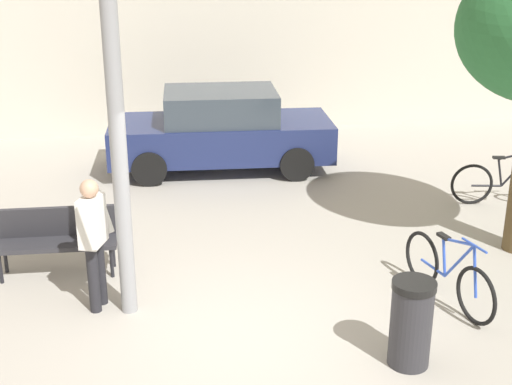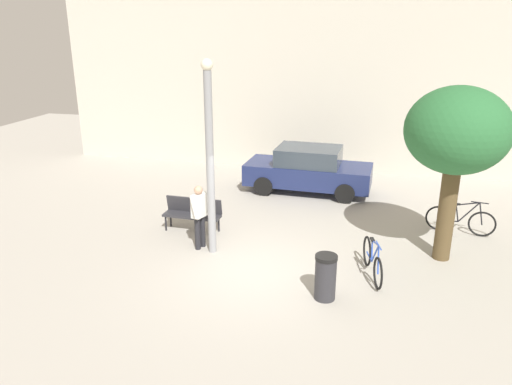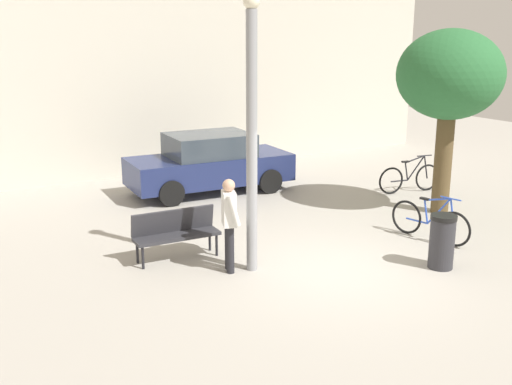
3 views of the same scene
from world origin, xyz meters
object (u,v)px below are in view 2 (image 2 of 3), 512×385
bicycle_blue (372,261)px  bicycle_black (461,220)px  person_by_lamppost (199,212)px  plaza_tree (457,133)px  lamppost (210,155)px  park_bench (193,211)px  parked_car_navy (308,170)px  trash_bin (325,277)px

bicycle_blue → bicycle_black: 3.82m
person_by_lamppost → bicycle_black: size_ratio=0.93×
person_by_lamppost → plaza_tree: plaza_tree is taller
lamppost → park_bench: bearing=128.3°
park_bench → lamppost: bearing=-51.7°
lamppost → bicycle_blue: lamppost is taller
bicycle_blue → parked_car_navy: 6.09m
park_bench → bicycle_blue: bearing=-18.2°
lamppost → parked_car_navy: size_ratio=1.10×
lamppost → park_bench: 2.49m
plaza_tree → trash_bin: 4.47m
person_by_lamppost → parked_car_navy: (2.08, 5.13, -0.19)m
lamppost → bicycle_black: size_ratio=2.64×
person_by_lamppost → parked_car_navy: person_by_lamppost is taller
park_bench → plaza_tree: (6.51, -0.28, 2.56)m
park_bench → trash_bin: size_ratio=1.64×
person_by_lamppost → park_bench: person_by_lamppost is taller
person_by_lamppost → trash_bin: bearing=-27.7°
trash_bin → bicycle_blue: bearing=52.1°
bicycle_blue → parked_car_navy: bearing=111.2°
park_bench → bicycle_black: size_ratio=0.90×
bicycle_blue → lamppost: bearing=174.2°
plaza_tree → bicycle_blue: plaza_tree is taller
park_bench → plaza_tree: size_ratio=0.39×
lamppost → parked_car_navy: lamppost is taller
plaza_tree → bicycle_black: size_ratio=2.33×
lamppost → bicycle_black: (6.23, 2.63, -2.13)m
bicycle_black → parked_car_navy: size_ratio=0.42×
park_bench → parked_car_navy: 4.87m
bicycle_blue → parked_car_navy: (-2.20, 5.67, 0.39)m
park_bench → trash_bin: (3.92, -2.81, -0.05)m
lamppost → plaza_tree: size_ratio=1.13×
plaza_tree → bicycle_black: 3.29m
bicycle_black → person_by_lamppost: bearing=-159.3°
plaza_tree → trash_bin: (-2.59, -2.53, -2.61)m
lamppost → bicycle_black: lamppost is taller
person_by_lamppost → trash_bin: 3.80m
lamppost → trash_bin: (2.97, -1.61, -2.01)m
person_by_lamppost → trash_bin: (3.34, -1.75, -0.47)m
plaza_tree → lamppost: bearing=-170.7°
plaza_tree → bicycle_blue: (-1.65, -1.32, -2.73)m
bicycle_blue → bicycle_black: size_ratio=0.99×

